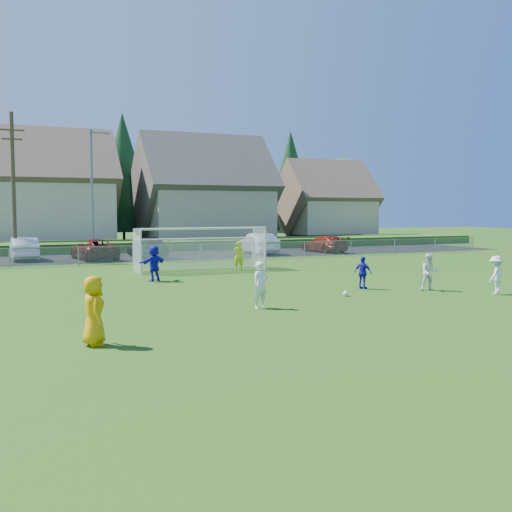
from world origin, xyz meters
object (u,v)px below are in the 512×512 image
object	(u,v)px
player_blue_b	(154,263)
car_f	(259,244)
player_white_b	(430,272)
car_g	(324,244)
player_blue_a	(363,273)
goalkeeper	(239,256)
car_b	(24,249)
player_white_a	(260,285)
car_c	(94,249)
player_white_c	(496,275)
car_d	(147,247)
soccer_ball	(346,294)
referee	(94,311)
soccer_goal	(200,242)

from	to	relation	value
player_blue_b	car_f	world-z (taller)	player_blue_b
player_white_b	car_g	distance (m)	23.70
player_blue_a	goalkeeper	size ratio (longest dim) A/B	0.87
player_white_b	car_b	size ratio (longest dim) A/B	0.33
player_white_a	car_g	world-z (taller)	player_white_a
car_g	player_blue_a	bearing A→B (deg)	58.53
car_c	car_b	bearing A→B (deg)	-25.11
player_white_a	car_g	size ratio (longest dim) A/B	0.35
player_white_c	car_b	distance (m)	30.90
goalkeeper	car_g	xyz separation A→B (m)	(11.95, 10.75, -0.14)
player_white_a	car_d	size ratio (longest dim) A/B	0.32
soccer_ball	goalkeeper	xyz separation A→B (m)	(0.05, 11.66, 0.72)
car_d	car_f	bearing A→B (deg)	174.33
player_white_a	referee	bearing A→B (deg)	-163.80
soccer_ball	player_white_b	xyz separation A→B (m)	(4.22, 0.02, 0.69)
car_c	soccer_goal	distance (m)	11.13
player_white_b	car_f	xyz separation A→B (m)	(2.01, 22.73, 0.02)
player_white_b	player_blue_b	xyz separation A→B (m)	(-10.02, 8.15, 0.08)
player_white_c	car_d	distance (m)	26.55
car_f	referee	bearing A→B (deg)	61.73
referee	player_white_b	size ratio (longest dim) A/B	1.13
player_white_c	goalkeeper	size ratio (longest dim) A/B	0.96
player_white_c	car_g	bearing A→B (deg)	-126.57
car_f	car_g	size ratio (longest dim) A/B	1.05
player_white_c	car_g	world-z (taller)	player_white_c
player_white_b	player_blue_b	size ratio (longest dim) A/B	0.91
car_b	car_g	bearing A→B (deg)	175.02
player_white_a	player_blue_b	bearing A→B (deg)	84.98
player_blue_a	car_d	world-z (taller)	car_d
car_c	car_g	size ratio (longest dim) A/B	1.08
referee	player_blue_a	world-z (taller)	referee
player_white_a	car_d	world-z (taller)	player_white_a
car_d	soccer_goal	distance (m)	11.01
player_white_a	player_white_c	size ratio (longest dim) A/B	1.04
player_white_c	car_f	size ratio (longest dim) A/B	0.32
car_g	car_b	bearing A→B (deg)	-9.07
referee	car_d	bearing A→B (deg)	-16.40
car_b	soccer_goal	bearing A→B (deg)	126.05
car_g	player_blue_b	bearing A→B (deg)	33.10
car_c	soccer_goal	size ratio (longest dim) A/B	0.69
referee	player_white_b	world-z (taller)	referee
car_d	soccer_goal	xyz separation A→B (m)	(0.44, -10.97, 0.89)
goalkeeper	soccer_goal	bearing A→B (deg)	0.18
car_d	car_f	xyz separation A→B (m)	(8.79, -0.42, 0.07)
player_white_b	car_d	world-z (taller)	player_white_b
player_white_a	car_b	xyz separation A→B (m)	(-6.70, 25.15, -0.04)
car_c	car_f	distance (m)	12.76
soccer_ball	car_f	world-z (taller)	car_f
soccer_ball	car_g	size ratio (longest dim) A/B	0.05
player_blue_b	car_g	xyz separation A→B (m)	(17.80, 14.24, -0.19)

